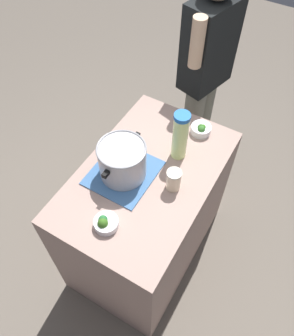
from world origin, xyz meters
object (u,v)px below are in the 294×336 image
(broccoli_bowl_front, at_px, (201,129))
(person_cook, at_px, (204,80))
(lemonade_pitcher, at_px, (180,136))
(mason_jar, at_px, (174,180))
(cooking_pot, at_px, (122,160))
(broccoli_bowl_center, at_px, (105,223))

(broccoli_bowl_front, relative_size, person_cook, 0.07)
(lemonade_pitcher, xyz_separation_m, mason_jar, (-0.21, -0.08, -0.09))
(cooking_pot, height_order, broccoli_bowl_front, cooking_pot)
(broccoli_bowl_front, relative_size, broccoli_bowl_center, 0.98)
(cooking_pot, distance_m, person_cook, 0.94)
(cooking_pot, distance_m, mason_jar, 0.28)
(cooking_pot, xyz_separation_m, person_cook, (0.93, -0.04, -0.11))
(cooking_pot, height_order, lemonade_pitcher, lemonade_pitcher)
(cooking_pot, relative_size, lemonade_pitcher, 1.06)
(mason_jar, bearing_deg, lemonade_pitcher, 20.22)
(lemonade_pitcher, distance_m, mason_jar, 0.24)
(lemonade_pitcher, height_order, broccoli_bowl_center, lemonade_pitcher)
(lemonade_pitcher, bearing_deg, broccoli_bowl_front, -9.84)
(lemonade_pitcher, height_order, person_cook, person_cook)
(mason_jar, height_order, broccoli_bowl_front, mason_jar)
(broccoli_bowl_center, bearing_deg, person_cook, 2.33)
(mason_jar, bearing_deg, person_cook, 14.44)
(mason_jar, bearing_deg, broccoli_bowl_center, 154.28)
(mason_jar, relative_size, person_cook, 0.08)
(broccoli_bowl_front, distance_m, person_cook, 0.49)
(broccoli_bowl_front, bearing_deg, cooking_pot, 154.32)
(cooking_pot, xyz_separation_m, mason_jar, (0.06, -0.27, -0.05))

